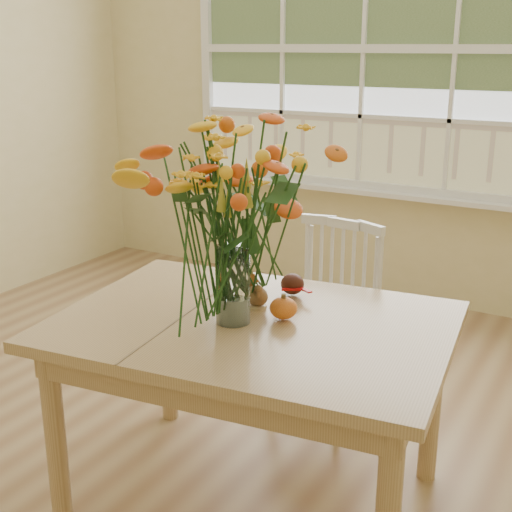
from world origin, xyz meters
The scene contains 9 objects.
floor centered at (0.00, 0.00, -0.01)m, with size 4.00×4.50×0.01m, color #916946.
wall_back centered at (0.00, 2.25, 1.35)m, with size 4.00×0.02×2.70m, color beige.
window centered at (0.00, 2.21, 1.53)m, with size 2.42×0.12×1.74m.
dining_table centered at (0.52, 0.01, 0.60)m, with size 1.40×1.08×0.69m.
windsor_chair centered at (0.49, 0.73, 0.48)m, with size 0.43×0.41×0.84m.
flower_vase centered at (0.47, -0.04, 1.08)m, with size 0.54×0.54×0.64m.
pumpkin centered at (0.60, 0.06, 0.73)m, with size 0.09×0.09×0.07m, color #CE4D18.
turkey_figurine centered at (0.47, 0.11, 0.74)m, with size 0.10×0.08×0.11m.
dark_gourd centered at (0.52, 0.29, 0.73)m, with size 0.12×0.09×0.08m.
Camera 1 is at (1.59, -1.82, 1.58)m, focal length 48.00 mm.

